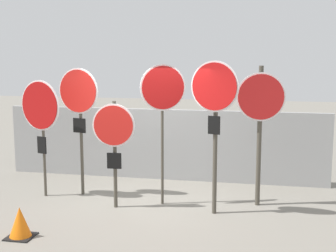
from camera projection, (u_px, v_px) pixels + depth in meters
The scene contains 9 objects.
ground_plane at pixel (144, 203), 8.71m from camera, with size 40.00×40.00×0.00m, color gray.
fence_back at pixel (163, 144), 10.26m from camera, with size 7.09×0.12×1.55m.
stop_sign_0 at pixel (40, 111), 8.84m from camera, with size 0.91×0.34×2.26m.
stop_sign_1 at pixel (79, 101), 8.92m from camera, with size 0.85×0.23×2.48m.
stop_sign_2 at pixel (114, 134), 8.20m from camera, with size 0.76×0.14×1.93m.
stop_sign_3 at pixel (163, 97), 8.30m from camera, with size 0.75×0.40×2.57m.
stop_sign_4 at pixel (215, 105), 7.80m from camera, with size 0.82×0.28×2.63m.
stop_sign_5 at pixel (260, 111), 8.27m from camera, with size 0.86×0.19×2.54m.
traffic_cone_0 at pixel (20, 223), 7.03m from camera, with size 0.40×0.40×0.47m.
Camera 1 is at (2.11, -8.13, 2.74)m, focal length 50.00 mm.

